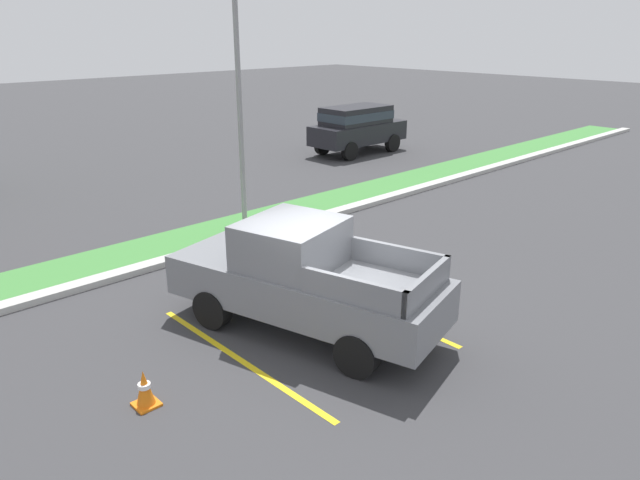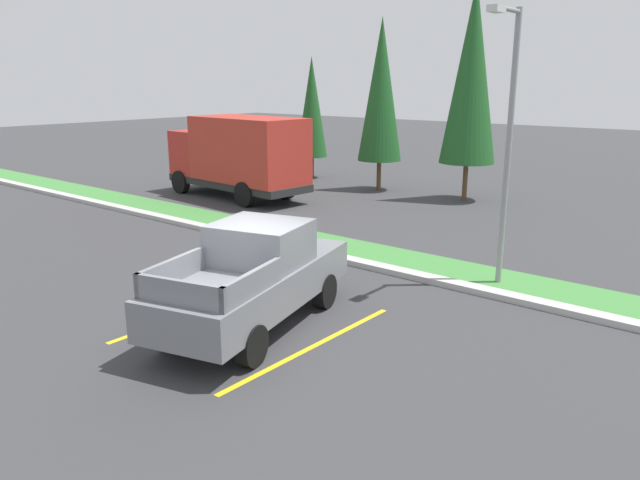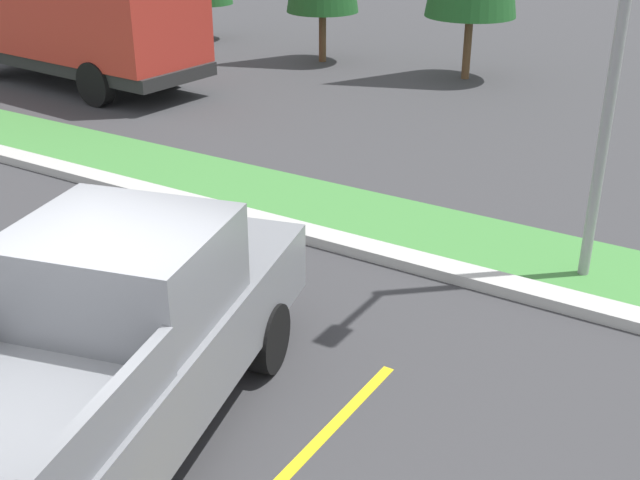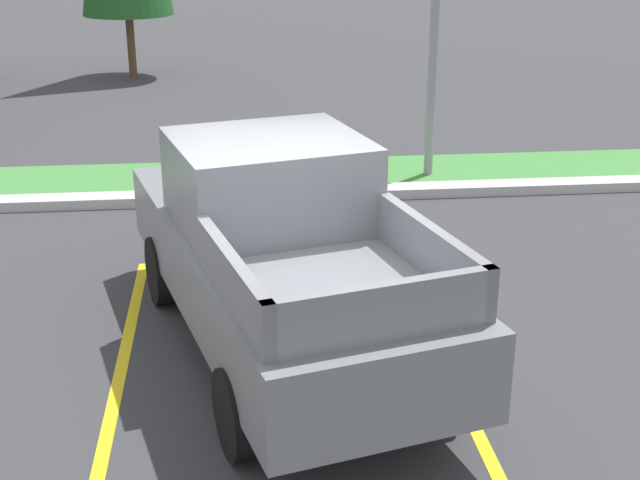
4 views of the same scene
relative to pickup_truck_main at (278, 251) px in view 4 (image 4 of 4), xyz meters
The scene contains 6 objects.
ground_plane 1.09m from the pickup_truck_main, 79.04° to the right, with size 120.00×120.00×0.00m, color #38383A.
parking_line_near 1.85m from the pickup_truck_main, behind, with size 0.12×4.80×0.01m, color yellow.
parking_line_far 1.88m from the pickup_truck_main, ahead, with size 0.12×4.80×0.01m, color yellow.
curb_strip 4.79m from the pickup_truck_main, 89.26° to the left, with size 56.00×0.40×0.15m, color #B2B2AD.
grass_median 5.88m from the pickup_truck_main, 89.40° to the left, with size 56.00×1.80×0.06m, color #42843D.
pickup_truck_main is the anchor object (origin of this frame).
Camera 4 is at (-0.46, -7.49, 4.17)m, focal length 49.19 mm.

